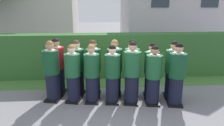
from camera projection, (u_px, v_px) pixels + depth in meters
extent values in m
plane|color=slate|center=(113.00, 102.00, 5.66)|extent=(60.00, 60.00, 0.00)
cylinder|color=black|center=(53.00, 87.00, 5.70)|extent=(0.37, 0.37, 0.77)
cube|color=black|center=(54.00, 99.00, 5.80)|extent=(0.48, 0.55, 0.05)
cylinder|color=#144728|center=(51.00, 62.00, 5.51)|extent=(0.44, 0.44, 0.64)
cylinder|color=white|center=(50.00, 50.00, 5.43)|extent=(0.27, 0.27, 0.03)
cube|color=navy|center=(54.00, 56.00, 5.68)|extent=(0.04, 0.02, 0.28)
sphere|color=tan|center=(50.00, 46.00, 5.39)|extent=(0.22, 0.22, 0.22)
sphere|color=olive|center=(49.00, 44.00, 5.38)|extent=(0.20, 0.20, 0.20)
cylinder|color=black|center=(73.00, 89.00, 5.62)|extent=(0.35, 0.35, 0.73)
cube|color=black|center=(74.00, 100.00, 5.71)|extent=(0.46, 0.53, 0.05)
cylinder|color=#1E5B33|center=(72.00, 65.00, 5.45)|extent=(0.41, 0.41, 0.61)
cylinder|color=white|center=(72.00, 54.00, 5.36)|extent=(0.26, 0.26, 0.03)
cube|color=#236038|center=(74.00, 59.00, 5.60)|extent=(0.04, 0.02, 0.27)
sphere|color=beige|center=(71.00, 49.00, 5.33)|extent=(0.21, 0.21, 0.21)
sphere|color=olive|center=(71.00, 48.00, 5.32)|extent=(0.19, 0.19, 0.19)
cube|color=white|center=(76.00, 66.00, 5.72)|extent=(0.15, 0.04, 0.20)
cylinder|color=black|center=(92.00, 89.00, 5.60)|extent=(0.35, 0.35, 0.74)
cube|color=black|center=(93.00, 100.00, 5.69)|extent=(0.41, 0.49, 0.05)
cylinder|color=#19512D|center=(92.00, 65.00, 5.42)|extent=(0.42, 0.42, 0.61)
cylinder|color=white|center=(91.00, 54.00, 5.34)|extent=(0.26, 0.26, 0.03)
cube|color=navy|center=(92.00, 59.00, 5.58)|extent=(0.04, 0.02, 0.27)
sphere|color=tan|center=(91.00, 49.00, 5.30)|extent=(0.21, 0.21, 0.21)
sphere|color=olive|center=(91.00, 48.00, 5.29)|extent=(0.19, 0.19, 0.19)
cylinder|color=black|center=(112.00, 90.00, 5.56)|extent=(0.35, 0.35, 0.73)
cube|color=black|center=(112.00, 101.00, 5.65)|extent=(0.41, 0.49, 0.05)
cylinder|color=#19512D|center=(112.00, 66.00, 5.38)|extent=(0.41, 0.41, 0.61)
cylinder|color=white|center=(112.00, 55.00, 5.30)|extent=(0.26, 0.26, 0.03)
cube|color=gold|center=(113.00, 60.00, 5.54)|extent=(0.04, 0.02, 0.27)
sphere|color=beige|center=(112.00, 50.00, 5.27)|extent=(0.21, 0.21, 0.21)
sphere|color=black|center=(112.00, 49.00, 5.26)|extent=(0.19, 0.19, 0.19)
cube|color=white|center=(113.00, 66.00, 5.66)|extent=(0.15, 0.02, 0.20)
cylinder|color=black|center=(132.00, 89.00, 5.53)|extent=(0.37, 0.37, 0.78)
cube|color=black|center=(131.00, 101.00, 5.63)|extent=(0.48, 0.55, 0.05)
cylinder|color=#1E5B33|center=(132.00, 64.00, 5.34)|extent=(0.44, 0.44, 0.64)
cylinder|color=white|center=(133.00, 51.00, 5.25)|extent=(0.27, 0.27, 0.03)
cube|color=#236038|center=(133.00, 57.00, 5.51)|extent=(0.04, 0.02, 0.28)
sphere|color=tan|center=(133.00, 47.00, 5.22)|extent=(0.22, 0.22, 0.22)
sphere|color=black|center=(133.00, 45.00, 5.21)|extent=(0.20, 0.20, 0.20)
cube|color=white|center=(132.00, 64.00, 5.63)|extent=(0.15, 0.04, 0.20)
cylinder|color=black|center=(153.00, 91.00, 5.48)|extent=(0.35, 0.35, 0.73)
cube|color=black|center=(152.00, 102.00, 5.57)|extent=(0.41, 0.49, 0.05)
cylinder|color=#1E5B33|center=(154.00, 67.00, 5.30)|extent=(0.42, 0.42, 0.61)
cylinder|color=white|center=(155.00, 55.00, 5.22)|extent=(0.26, 0.26, 0.03)
cube|color=navy|center=(153.00, 60.00, 5.46)|extent=(0.04, 0.02, 0.27)
sphere|color=tan|center=(155.00, 51.00, 5.19)|extent=(0.21, 0.21, 0.21)
sphere|color=black|center=(155.00, 49.00, 5.18)|extent=(0.19, 0.19, 0.19)
cylinder|color=black|center=(175.00, 91.00, 5.43)|extent=(0.37, 0.37, 0.77)
cube|color=black|center=(174.00, 103.00, 5.53)|extent=(0.46, 0.54, 0.05)
cylinder|color=#144728|center=(177.00, 65.00, 5.25)|extent=(0.43, 0.43, 0.63)
cylinder|color=white|center=(179.00, 53.00, 5.16)|extent=(0.27, 0.27, 0.03)
cube|color=#236038|center=(176.00, 59.00, 5.41)|extent=(0.04, 0.02, 0.28)
sphere|color=tan|center=(179.00, 48.00, 5.13)|extent=(0.22, 0.22, 0.22)
sphere|color=black|center=(179.00, 47.00, 5.12)|extent=(0.20, 0.20, 0.20)
cylinder|color=black|center=(59.00, 81.00, 6.15)|extent=(0.37, 0.37, 0.77)
cube|color=black|center=(59.00, 92.00, 6.25)|extent=(0.46, 0.54, 0.05)
cylinder|color=#AD191E|center=(57.00, 58.00, 5.97)|extent=(0.44, 0.44, 0.64)
cylinder|color=white|center=(56.00, 47.00, 5.88)|extent=(0.27, 0.27, 0.03)
cube|color=gold|center=(59.00, 52.00, 6.13)|extent=(0.04, 0.02, 0.28)
sphere|color=tan|center=(56.00, 43.00, 5.85)|extent=(0.22, 0.22, 0.22)
sphere|color=black|center=(56.00, 42.00, 5.84)|extent=(0.20, 0.20, 0.20)
cylinder|color=black|center=(78.00, 82.00, 6.07)|extent=(0.36, 0.36, 0.75)
cube|color=black|center=(78.00, 93.00, 6.16)|extent=(0.48, 0.54, 0.05)
cylinder|color=#144728|center=(77.00, 60.00, 5.88)|extent=(0.42, 0.42, 0.62)
cylinder|color=white|center=(76.00, 49.00, 5.80)|extent=(0.26, 0.26, 0.03)
cube|color=#236038|center=(79.00, 54.00, 6.04)|extent=(0.04, 0.02, 0.27)
sphere|color=beige|center=(76.00, 45.00, 5.77)|extent=(0.21, 0.21, 0.21)
sphere|color=#472D19|center=(76.00, 44.00, 5.76)|extent=(0.20, 0.20, 0.20)
cylinder|color=black|center=(94.00, 83.00, 6.02)|extent=(0.36, 0.36, 0.76)
cube|color=black|center=(94.00, 94.00, 6.11)|extent=(0.43, 0.51, 0.05)
cylinder|color=#144728|center=(93.00, 60.00, 5.84)|extent=(0.43, 0.43, 0.63)
cylinder|color=white|center=(93.00, 49.00, 5.75)|extent=(0.27, 0.27, 0.03)
cube|color=navy|center=(94.00, 54.00, 6.00)|extent=(0.04, 0.02, 0.28)
sphere|color=tan|center=(93.00, 45.00, 5.72)|extent=(0.21, 0.21, 0.21)
sphere|color=#472D19|center=(93.00, 43.00, 5.71)|extent=(0.20, 0.20, 0.20)
cylinder|color=black|center=(114.00, 83.00, 5.98)|extent=(0.37, 0.37, 0.77)
cube|color=black|center=(114.00, 94.00, 6.08)|extent=(0.44, 0.52, 0.05)
cylinder|color=#19512D|center=(115.00, 60.00, 5.80)|extent=(0.43, 0.43, 0.63)
cylinder|color=white|center=(115.00, 49.00, 5.71)|extent=(0.27, 0.27, 0.03)
cube|color=#236038|center=(115.00, 54.00, 5.96)|extent=(0.04, 0.02, 0.28)
sphere|color=tan|center=(115.00, 44.00, 5.68)|extent=(0.22, 0.22, 0.22)
sphere|color=olive|center=(115.00, 43.00, 5.67)|extent=(0.20, 0.20, 0.20)
cylinder|color=black|center=(131.00, 83.00, 5.97)|extent=(0.37, 0.37, 0.77)
cube|color=black|center=(131.00, 94.00, 6.07)|extent=(0.43, 0.51, 0.05)
cylinder|color=#144728|center=(132.00, 60.00, 5.79)|extent=(0.43, 0.43, 0.63)
cylinder|color=white|center=(132.00, 49.00, 5.70)|extent=(0.27, 0.27, 0.03)
cube|color=navy|center=(132.00, 54.00, 5.95)|extent=(0.04, 0.02, 0.28)
sphere|color=tan|center=(133.00, 44.00, 5.67)|extent=(0.22, 0.22, 0.22)
sphere|color=black|center=(133.00, 43.00, 5.66)|extent=(0.20, 0.20, 0.20)
cube|color=white|center=(131.00, 61.00, 6.08)|extent=(0.15, 0.02, 0.20)
cylinder|color=black|center=(151.00, 85.00, 5.91)|extent=(0.35, 0.35, 0.73)
cube|color=black|center=(150.00, 95.00, 6.00)|extent=(0.41, 0.49, 0.05)
cylinder|color=#19512D|center=(152.00, 62.00, 5.74)|extent=(0.41, 0.41, 0.60)
cylinder|color=white|center=(152.00, 52.00, 5.65)|extent=(0.26, 0.26, 0.03)
cube|color=gold|center=(151.00, 57.00, 5.89)|extent=(0.04, 0.02, 0.26)
sphere|color=tan|center=(153.00, 48.00, 5.62)|extent=(0.21, 0.21, 0.21)
sphere|color=black|center=(153.00, 46.00, 5.61)|extent=(0.19, 0.19, 0.19)
cube|color=white|center=(150.00, 63.00, 6.02)|extent=(0.15, 0.02, 0.20)
cylinder|color=black|center=(171.00, 85.00, 5.87)|extent=(0.36, 0.36, 0.76)
cube|color=black|center=(170.00, 96.00, 5.96)|extent=(0.44, 0.52, 0.05)
cylinder|color=#1E5B33|center=(173.00, 61.00, 5.68)|extent=(0.43, 0.43, 0.63)
cylinder|color=white|center=(174.00, 50.00, 5.60)|extent=(0.27, 0.27, 0.03)
cube|color=navy|center=(172.00, 55.00, 5.84)|extent=(0.04, 0.02, 0.28)
sphere|color=tan|center=(174.00, 46.00, 5.56)|extent=(0.21, 0.21, 0.21)
sphere|color=black|center=(175.00, 44.00, 5.56)|extent=(0.20, 0.20, 0.20)
cube|color=white|center=(171.00, 62.00, 5.97)|extent=(0.15, 0.03, 0.20)
cube|color=#33662D|center=(108.00, 55.00, 7.62)|extent=(9.10, 0.70, 1.59)
cube|color=silver|center=(172.00, 8.00, 12.16)|extent=(5.69, 3.78, 4.92)
cube|color=beige|center=(34.00, 0.00, 13.02)|extent=(5.14, 3.66, 5.91)
cube|color=#477A38|center=(109.00, 83.00, 7.06)|extent=(9.10, 0.90, 0.01)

